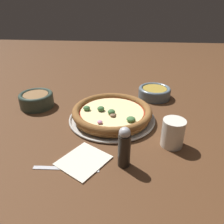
# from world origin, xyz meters

# --- Properties ---
(ground_plane) EXTENTS (3.00, 3.00, 0.00)m
(ground_plane) POSITION_xyz_m (0.00, 0.00, 0.00)
(ground_plane) COLOR #4C2D19
(pizza_tray) EXTENTS (0.31, 0.31, 0.01)m
(pizza_tray) POSITION_xyz_m (0.00, 0.00, 0.00)
(pizza_tray) COLOR #B7B2A8
(pizza_tray) RESTS_ON ground_plane
(pizza) EXTENTS (0.28, 0.28, 0.04)m
(pizza) POSITION_xyz_m (0.00, -0.00, 0.03)
(pizza) COLOR #BC7F42
(pizza) RESTS_ON pizza_tray
(bowl_near) EXTENTS (0.14, 0.14, 0.05)m
(bowl_near) POSITION_xyz_m (-0.21, 0.17, 0.03)
(bowl_near) COLOR slate
(bowl_near) RESTS_ON ground_plane
(bowl_far) EXTENTS (0.13, 0.13, 0.06)m
(bowl_far) POSITION_xyz_m (-0.08, -0.31, 0.03)
(bowl_far) COLOR #334238
(bowl_far) RESTS_ON ground_plane
(drinking_cup) EXTENTS (0.07, 0.07, 0.08)m
(drinking_cup) POSITION_xyz_m (0.14, 0.19, 0.04)
(drinking_cup) COLOR silver
(drinking_cup) RESTS_ON ground_plane
(napkin) EXTENTS (0.16, 0.16, 0.01)m
(napkin) POSITION_xyz_m (0.23, -0.06, 0.00)
(napkin) COLOR beige
(napkin) RESTS_ON ground_plane
(fork) EXTENTS (0.03, 0.17, 0.00)m
(fork) POSITION_xyz_m (0.26, -0.08, 0.00)
(fork) COLOR #B7B7BC
(fork) RESTS_ON ground_plane
(pepper_shaker) EXTENTS (0.03, 0.03, 0.12)m
(pepper_shaker) POSITION_xyz_m (0.24, 0.05, 0.06)
(pepper_shaker) COLOR black
(pepper_shaker) RESTS_ON ground_plane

